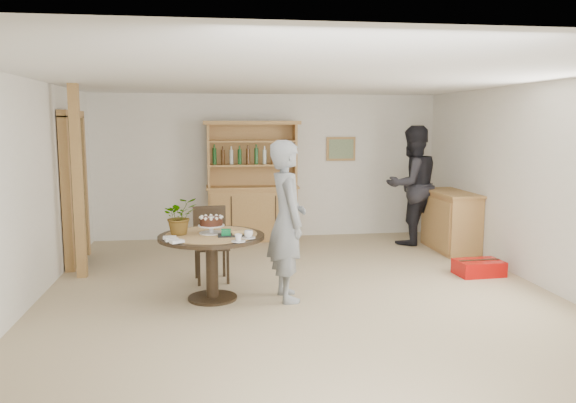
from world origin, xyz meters
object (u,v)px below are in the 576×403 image
(adult_person, at_px, (412,185))
(teen_boy, at_px, (287,221))
(hutch, at_px, (252,200))
(dining_chair, at_px, (211,239))
(dining_table, at_px, (212,248))
(sideboard, at_px, (451,221))
(red_suitcase, at_px, (479,268))

(adult_person, bearing_deg, teen_boy, 30.20)
(hutch, relative_size, teen_boy, 1.12)
(hutch, height_order, dining_chair, hutch)
(teen_boy, bearing_deg, dining_table, 77.13)
(sideboard, height_order, red_suitcase, sideboard)
(hutch, bearing_deg, teen_boy, -87.67)
(dining_chair, relative_size, teen_boy, 0.52)
(adult_person, xyz_separation_m, red_suitcase, (0.20, -2.01, -0.88))
(sideboard, height_order, teen_boy, teen_boy)
(dining_chair, relative_size, red_suitcase, 1.52)
(hutch, bearing_deg, dining_chair, -106.77)
(teen_boy, xyz_separation_m, red_suitcase, (2.66, 0.64, -0.81))
(hutch, height_order, teen_boy, hutch)
(sideboard, relative_size, teen_boy, 0.69)
(dining_chair, height_order, red_suitcase, dining_chair)
(sideboard, xyz_separation_m, dining_table, (-3.75, -1.99, 0.13))
(hutch, height_order, red_suitcase, hutch)
(dining_table, xyz_separation_m, teen_boy, (0.85, -0.10, 0.31))
(adult_person, relative_size, red_suitcase, 3.17)
(sideboard, distance_m, red_suitcase, 1.52)
(dining_table, xyz_separation_m, red_suitcase, (3.51, 0.54, -0.50))
(sideboard, bearing_deg, dining_table, -152.12)
(hutch, xyz_separation_m, adult_person, (2.60, -0.68, 0.29))
(dining_table, bearing_deg, hutch, 77.52)
(hutch, bearing_deg, dining_table, -102.48)
(teen_boy, bearing_deg, hutch, -3.83)
(teen_boy, xyz_separation_m, adult_person, (2.46, 2.65, 0.07))
(hutch, relative_size, red_suitcase, 3.29)
(sideboard, relative_size, dining_table, 1.05)
(hutch, distance_m, sideboard, 3.29)
(sideboard, relative_size, adult_person, 0.64)
(hutch, xyz_separation_m, teen_boy, (0.14, -3.33, 0.22))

